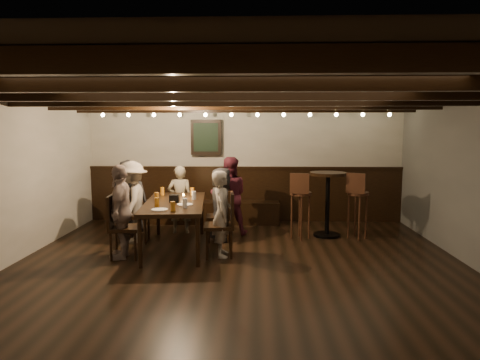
{
  "coord_description": "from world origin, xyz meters",
  "views": [
    {
      "loc": [
        0.22,
        -5.39,
        1.92
      ],
      "look_at": [
        -0.03,
        1.3,
        1.12
      ],
      "focal_mm": 32.0,
      "sensor_mm": 36.0,
      "label": 1
    }
  ],
  "objects_px": {
    "dining_table": "(175,206)",
    "person_left_far": "(121,211)",
    "chair_right_far": "(220,237)",
    "person_bench_left": "(129,198)",
    "person_bench_centre": "(180,199)",
    "person_right_far": "(222,214)",
    "person_right_near": "(221,204)",
    "chair_left_near": "(135,225)",
    "person_left_near": "(133,202)",
    "high_top_table": "(328,194)",
    "chair_left_far": "(124,239)",
    "person_bench_right": "(229,196)",
    "chair_right_near": "(220,225)",
    "bar_stool_right": "(357,214)",
    "bar_stool_left": "(300,214)"
  },
  "relations": [
    {
      "from": "dining_table",
      "to": "person_left_far",
      "type": "distance_m",
      "value": 0.87
    },
    {
      "from": "chair_right_far",
      "to": "person_bench_left",
      "type": "bearing_deg",
      "value": 50.2
    },
    {
      "from": "person_bench_centre",
      "to": "person_right_far",
      "type": "height_order",
      "value": "person_right_far"
    },
    {
      "from": "person_right_far",
      "to": "chair_right_far",
      "type": "bearing_deg",
      "value": 90.0
    },
    {
      "from": "person_bench_centre",
      "to": "person_right_near",
      "type": "height_order",
      "value": "person_right_near"
    },
    {
      "from": "person_left_far",
      "to": "dining_table",
      "type": "bearing_deg",
      "value": 120.96
    },
    {
      "from": "dining_table",
      "to": "chair_left_near",
      "type": "distance_m",
      "value": 0.94
    },
    {
      "from": "person_right_near",
      "to": "person_right_far",
      "type": "bearing_deg",
      "value": -180.0
    },
    {
      "from": "person_left_near",
      "to": "chair_right_far",
      "type": "bearing_deg",
      "value": 58.53
    },
    {
      "from": "person_right_far",
      "to": "high_top_table",
      "type": "xyz_separation_m",
      "value": [
        1.79,
        1.27,
        0.11
      ]
    },
    {
      "from": "chair_left_far",
      "to": "person_right_near",
      "type": "height_order",
      "value": "person_right_near"
    },
    {
      "from": "dining_table",
      "to": "person_right_near",
      "type": "height_order",
      "value": "person_right_near"
    },
    {
      "from": "chair_right_far",
      "to": "person_bench_centre",
      "type": "height_order",
      "value": "person_bench_centre"
    },
    {
      "from": "person_bench_left",
      "to": "person_left_far",
      "type": "height_order",
      "value": "person_left_far"
    },
    {
      "from": "dining_table",
      "to": "person_right_far",
      "type": "xyz_separation_m",
      "value": [
        0.79,
        -0.38,
        -0.05
      ]
    },
    {
      "from": "chair_left_far",
      "to": "person_right_far",
      "type": "distance_m",
      "value": 1.51
    },
    {
      "from": "person_bench_centre",
      "to": "person_bench_right",
      "type": "height_order",
      "value": "person_bench_right"
    },
    {
      "from": "chair_right_near",
      "to": "chair_right_far",
      "type": "xyz_separation_m",
      "value": [
        0.09,
        -0.9,
        0.03
      ]
    },
    {
      "from": "chair_right_far",
      "to": "person_left_far",
      "type": "bearing_deg",
      "value": 90.0
    },
    {
      "from": "chair_left_near",
      "to": "high_top_table",
      "type": "xyz_separation_m",
      "value": [
        3.34,
        0.52,
        0.47
      ]
    },
    {
      "from": "person_bench_left",
      "to": "person_bench_right",
      "type": "bearing_deg",
      "value": -180.0
    },
    {
      "from": "chair_left_far",
      "to": "chair_right_near",
      "type": "height_order",
      "value": "chair_left_far"
    },
    {
      "from": "person_bench_right",
      "to": "person_left_far",
      "type": "bearing_deg",
      "value": 39.29
    },
    {
      "from": "person_bench_left",
      "to": "bar_stool_right",
      "type": "bearing_deg",
      "value": 173.54
    },
    {
      "from": "dining_table",
      "to": "chair_right_far",
      "type": "relative_size",
      "value": 2.18
    },
    {
      "from": "chair_right_far",
      "to": "person_left_near",
      "type": "relative_size",
      "value": 0.7
    },
    {
      "from": "person_bench_left",
      "to": "high_top_table",
      "type": "height_order",
      "value": "person_bench_left"
    },
    {
      "from": "person_bench_left",
      "to": "person_bench_centre",
      "type": "height_order",
      "value": "person_bench_left"
    },
    {
      "from": "chair_left_near",
      "to": "bar_stool_left",
      "type": "relative_size",
      "value": 0.82
    },
    {
      "from": "dining_table",
      "to": "chair_right_near",
      "type": "distance_m",
      "value": 0.95
    },
    {
      "from": "person_bench_left",
      "to": "bar_stool_right",
      "type": "xyz_separation_m",
      "value": [
        4.06,
        -0.07,
        -0.25
      ]
    },
    {
      "from": "dining_table",
      "to": "high_top_table",
      "type": "xyz_separation_m",
      "value": [
        2.58,
        0.9,
        0.06
      ]
    },
    {
      "from": "high_top_table",
      "to": "chair_left_far",
      "type": "bearing_deg",
      "value": -156.54
    },
    {
      "from": "chair_left_far",
      "to": "person_bench_left",
      "type": "distance_m",
      "value": 1.42
    },
    {
      "from": "chair_left_far",
      "to": "person_right_near",
      "type": "relative_size",
      "value": 0.75
    },
    {
      "from": "chair_left_far",
      "to": "bar_stool_left",
      "type": "bearing_deg",
      "value": 108.2
    },
    {
      "from": "person_bench_left",
      "to": "high_top_table",
      "type": "relative_size",
      "value": 1.19
    },
    {
      "from": "chair_right_far",
      "to": "person_left_far",
      "type": "relative_size",
      "value": 0.69
    },
    {
      "from": "person_bench_left",
      "to": "person_bench_centre",
      "type": "relative_size",
      "value": 1.1
    },
    {
      "from": "chair_left_far",
      "to": "bar_stool_right",
      "type": "distance_m",
      "value": 3.96
    },
    {
      "from": "chair_left_near",
      "to": "chair_right_near",
      "type": "xyz_separation_m",
      "value": [
        1.43,
        0.14,
        -0.02
      ]
    },
    {
      "from": "chair_left_near",
      "to": "person_bench_left",
      "type": "height_order",
      "value": "person_bench_left"
    },
    {
      "from": "chair_left_near",
      "to": "person_left_far",
      "type": "relative_size",
      "value": 0.68
    },
    {
      "from": "dining_table",
      "to": "bar_stool_right",
      "type": "xyz_separation_m",
      "value": [
        3.08,
        0.74,
        -0.27
      ]
    },
    {
      "from": "dining_table",
      "to": "high_top_table",
      "type": "height_order",
      "value": "high_top_table"
    },
    {
      "from": "high_top_table",
      "to": "bar_stool_right",
      "type": "height_order",
      "value": "bar_stool_right"
    },
    {
      "from": "person_bench_right",
      "to": "person_right_far",
      "type": "height_order",
      "value": "person_bench_right"
    },
    {
      "from": "person_bench_right",
      "to": "person_right_far",
      "type": "xyz_separation_m",
      "value": [
        -0.02,
        -1.36,
        -0.06
      ]
    },
    {
      "from": "person_bench_centre",
      "to": "chair_right_far",
      "type": "bearing_deg",
      "value": 115.66
    },
    {
      "from": "chair_right_near",
      "to": "high_top_table",
      "type": "relative_size",
      "value": 0.76
    }
  ]
}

